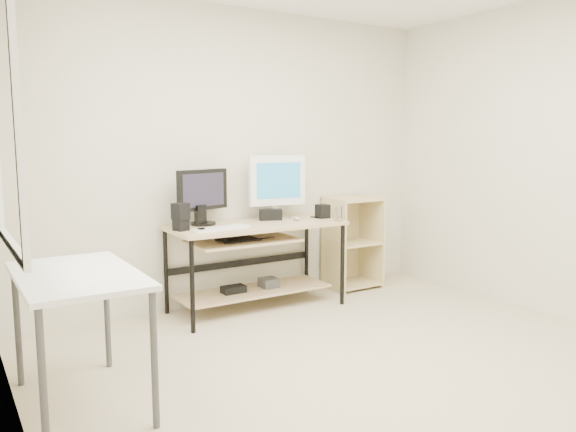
# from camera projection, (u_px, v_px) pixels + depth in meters

# --- Properties ---
(room) EXTENTS (4.01, 4.01, 2.62)m
(room) POSITION_uv_depth(u_px,v_px,m) (368.00, 164.00, 3.28)
(room) COLOR beige
(room) RESTS_ON ground
(desk) EXTENTS (1.50, 0.65, 0.75)m
(desk) POSITION_uv_depth(u_px,v_px,m) (254.00, 248.00, 4.80)
(desk) COLOR tan
(desk) RESTS_ON ground
(side_table) EXTENTS (0.60, 1.00, 0.75)m
(side_table) POSITION_uv_depth(u_px,v_px,m) (77.00, 287.00, 3.02)
(side_table) COLOR white
(side_table) RESTS_ON ground
(shelf_unit) EXTENTS (0.50, 0.40, 0.90)m
(shelf_unit) POSITION_uv_depth(u_px,v_px,m) (350.00, 242.00, 5.56)
(shelf_unit) COLOR #D6C385
(shelf_unit) RESTS_ON ground
(black_monitor) EXTENTS (0.50, 0.21, 0.46)m
(black_monitor) POSITION_uv_depth(u_px,v_px,m) (203.00, 193.00, 4.66)
(black_monitor) COLOR black
(black_monitor) RESTS_ON desk
(white_imac) EXTENTS (0.54, 0.17, 0.57)m
(white_imac) POSITION_uv_depth(u_px,v_px,m) (277.00, 182.00, 5.03)
(white_imac) COLOR silver
(white_imac) RESTS_ON desk
(keyboard) EXTENTS (0.49, 0.20, 0.02)m
(keyboard) POSITION_uv_depth(u_px,v_px,m) (221.00, 228.00, 4.46)
(keyboard) COLOR white
(keyboard) RESTS_ON desk
(mouse) EXTENTS (0.08, 0.11, 0.03)m
(mouse) POSITION_uv_depth(u_px,v_px,m) (296.00, 218.00, 4.97)
(mouse) COLOR #B0B0B5
(mouse) RESTS_ON desk
(center_speaker) EXTENTS (0.21, 0.15, 0.10)m
(center_speaker) POSITION_uv_depth(u_px,v_px,m) (271.00, 215.00, 4.97)
(center_speaker) COLOR black
(center_speaker) RESTS_ON desk
(speaker_left) EXTENTS (0.14, 0.14, 0.22)m
(speaker_left) POSITION_uv_depth(u_px,v_px,m) (181.00, 216.00, 4.39)
(speaker_left) COLOR black
(speaker_left) RESTS_ON desk
(speaker_right) EXTENTS (0.11, 0.11, 0.12)m
(speaker_right) POSITION_uv_depth(u_px,v_px,m) (323.00, 211.00, 5.10)
(speaker_right) COLOR black
(speaker_right) RESTS_ON desk
(audio_controller) EXTENTS (0.10, 0.07, 0.18)m
(audio_controller) POSITION_uv_depth(u_px,v_px,m) (200.00, 215.00, 4.62)
(audio_controller) COLOR black
(audio_controller) RESTS_ON desk
(volume_puck) EXTENTS (0.07, 0.07, 0.03)m
(volume_puck) POSITION_uv_depth(u_px,v_px,m) (201.00, 230.00, 4.36)
(volume_puck) COLOR black
(volume_puck) RESTS_ON desk
(smartphone) EXTENTS (0.07, 0.13, 0.01)m
(smartphone) POSITION_uv_depth(u_px,v_px,m) (317.00, 217.00, 5.13)
(smartphone) COLOR black
(smartphone) RESTS_ON desk
(coaster) EXTENTS (0.08, 0.08, 0.01)m
(coaster) POSITION_uv_depth(u_px,v_px,m) (339.00, 221.00, 4.90)
(coaster) COLOR #9E7547
(coaster) RESTS_ON desk
(drinking_glass) EXTENTS (0.07, 0.07, 0.13)m
(drinking_glass) POSITION_uv_depth(u_px,v_px,m) (339.00, 214.00, 4.89)
(drinking_glass) COLOR white
(drinking_glass) RESTS_ON coaster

